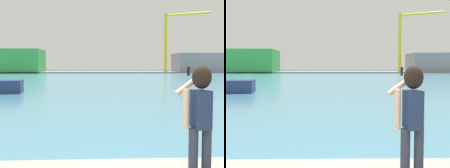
{
  "view_description": "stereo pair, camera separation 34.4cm",
  "coord_description": "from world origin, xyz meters",
  "views": [
    {
      "loc": [
        -0.68,
        -3.33,
        2.26
      ],
      "look_at": [
        -0.1,
        7.94,
        1.55
      ],
      "focal_mm": 46.73,
      "sensor_mm": 36.0,
      "label": 1
    },
    {
      "loc": [
        -0.33,
        -3.34,
        2.26
      ],
      "look_at": [
        -0.1,
        7.94,
        1.55
      ],
      "focal_mm": 46.73,
      "sensor_mm": 36.0,
      "label": 2
    }
  ],
  "objects": [
    {
      "name": "person_photographer",
      "position": [
        0.83,
        0.84,
        1.59
      ],
      "size": [
        0.53,
        0.55,
        1.74
      ],
      "rotation": [
        0.0,
        0.0,
        1.68
      ],
      "color": "#2D3342",
      "rests_on": "quay_promenade"
    },
    {
      "name": "harbor_water",
      "position": [
        0.0,
        52.0,
        0.01
      ],
      "size": [
        140.0,
        100.0,
        0.02
      ],
      "primitive_type": "cube",
      "color": "teal",
      "rests_on": "ground_plane"
    },
    {
      "name": "warehouse_left",
      "position": [
        -24.39,
        87.36,
        3.75
      ],
      "size": [
        13.69,
        13.06,
        6.75
      ],
      "primitive_type": "cube",
      "color": "green",
      "rests_on": "far_shore_dock"
    },
    {
      "name": "far_shore_dock",
      "position": [
        0.0,
        92.0,
        0.19
      ],
      "size": [
        140.0,
        20.0,
        0.38
      ],
      "primitive_type": "cube",
      "color": "gray",
      "rests_on": "ground_plane"
    },
    {
      "name": "port_crane",
      "position": [
        22.92,
        89.11,
        11.92
      ],
      "size": [
        12.56,
        7.12,
        18.64
      ],
      "color": "yellow",
      "rests_on": "far_shore_dock"
    },
    {
      "name": "ground_plane",
      "position": [
        0.0,
        50.0,
        0.0
      ],
      "size": [
        220.0,
        220.0,
        0.0
      ],
      "primitive_type": "plane",
      "color": "#334751"
    },
    {
      "name": "warehouse_right",
      "position": [
        32.8,
        89.26,
        3.26
      ],
      "size": [
        16.81,
        10.97,
        5.77
      ],
      "primitive_type": "cube",
      "color": "gray",
      "rests_on": "far_shore_dock"
    }
  ]
}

